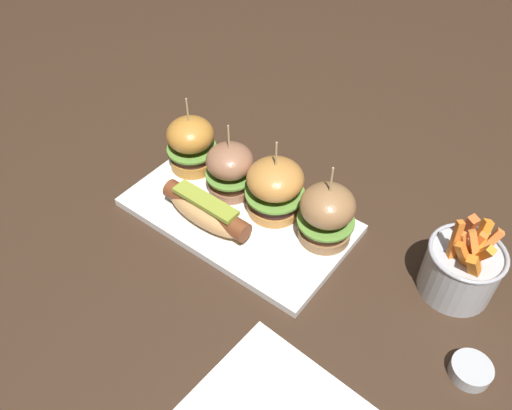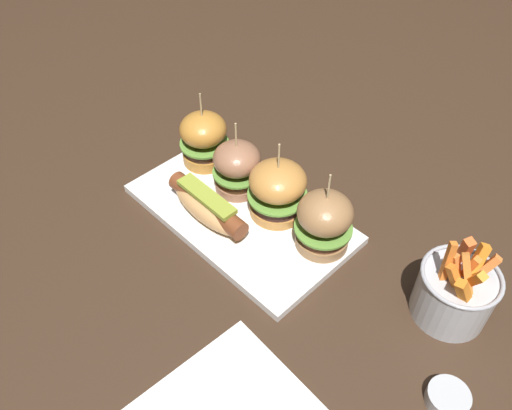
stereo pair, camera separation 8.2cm
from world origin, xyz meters
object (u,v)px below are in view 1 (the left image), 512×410
(hot_dog, at_px, (206,211))
(sauce_ramekin, at_px, (471,370))
(slider_far_right, at_px, (327,214))
(fries_bucket, at_px, (461,268))
(platter_main, at_px, (238,215))
(slider_far_left, at_px, (191,144))
(slider_center_right, at_px, (275,187))
(slider_center_left, at_px, (230,169))

(hot_dog, height_order, sauce_ramekin, hot_dog)
(slider_far_right, height_order, fries_bucket, slider_far_right)
(hot_dog, bearing_deg, fries_bucket, 19.27)
(platter_main, xyz_separation_m, sauce_ramekin, (0.42, -0.04, 0.00))
(slider_far_left, bearing_deg, fries_bucket, 4.58)
(slider_center_right, bearing_deg, hot_dog, -128.22)
(slider_far_left, bearing_deg, hot_dog, -38.95)
(slider_far_left, xyz_separation_m, slider_center_left, (0.10, -0.01, -0.00))
(slider_far_left, relative_size, slider_far_right, 1.00)
(slider_far_right, distance_m, fries_bucket, 0.21)
(slider_center_left, distance_m, fries_bucket, 0.39)
(slider_center_right, xyz_separation_m, fries_bucket, (0.30, 0.04, -0.02))
(platter_main, xyz_separation_m, slider_center_right, (0.04, 0.04, 0.06))
(slider_far_left, height_order, fries_bucket, slider_far_left)
(slider_far_left, relative_size, slider_center_right, 1.01)
(hot_dog, bearing_deg, platter_main, 60.24)
(slider_far_left, xyz_separation_m, sauce_ramekin, (0.56, -0.08, -0.05))
(hot_dog, height_order, slider_far_left, slider_far_left)
(hot_dog, bearing_deg, sauce_ramekin, 1.42)
(sauce_ramekin, bearing_deg, slider_center_right, 168.00)
(slider_far_left, height_order, slider_center_left, slider_far_left)
(sauce_ramekin, bearing_deg, platter_main, 174.98)
(fries_bucket, xyz_separation_m, sauce_ramekin, (0.07, -0.12, -0.04))
(hot_dog, distance_m, sauce_ramekin, 0.44)
(platter_main, distance_m, slider_center_right, 0.08)
(platter_main, relative_size, slider_center_left, 2.74)
(slider_center_left, xyz_separation_m, slider_center_right, (0.09, 0.01, 0.00))
(hot_dog, relative_size, slider_center_left, 1.21)
(platter_main, xyz_separation_m, slider_far_left, (-0.14, 0.04, 0.06))
(hot_dog, distance_m, fries_bucket, 0.40)
(hot_dog, xyz_separation_m, slider_center_right, (0.07, 0.09, 0.03))
(hot_dog, height_order, slider_center_left, slider_center_left)
(fries_bucket, bearing_deg, hot_dog, -160.73)
(slider_far_right, distance_m, sauce_ramekin, 0.29)
(slider_center_left, bearing_deg, slider_center_right, 4.48)
(slider_center_right, bearing_deg, slider_far_right, -0.31)
(hot_dog, relative_size, sauce_ramekin, 3.10)
(platter_main, relative_size, hot_dog, 2.26)
(slider_center_left, relative_size, sauce_ramekin, 2.56)
(slider_far_right, bearing_deg, fries_bucket, 11.29)
(slider_center_left, bearing_deg, slider_far_right, 1.96)
(slider_far_right, bearing_deg, platter_main, -163.51)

